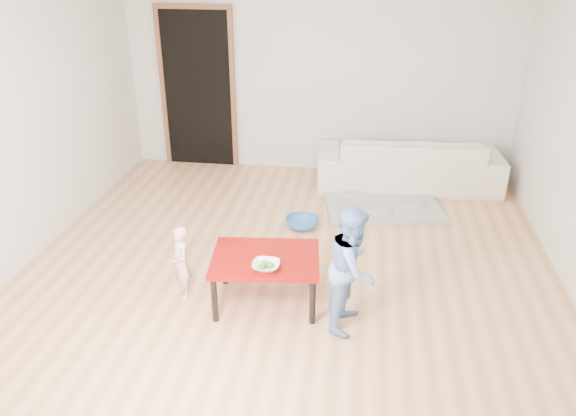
% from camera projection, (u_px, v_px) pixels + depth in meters
% --- Properties ---
extents(floor, '(5.00, 5.00, 0.01)m').
position_uv_depth(floor, '(291.00, 260.00, 5.46)').
color(floor, '#B57E4D').
rests_on(floor, ground).
extents(back_wall, '(5.00, 0.02, 2.60)m').
position_uv_depth(back_wall, '(319.00, 73.00, 7.14)').
color(back_wall, silver).
rests_on(back_wall, floor).
extents(left_wall, '(0.02, 5.00, 2.60)m').
position_uv_depth(left_wall, '(26.00, 119.00, 5.23)').
color(left_wall, silver).
rests_on(left_wall, floor).
extents(doorway, '(1.02, 0.08, 2.11)m').
position_uv_depth(doorway, '(198.00, 90.00, 7.45)').
color(doorway, brown).
rests_on(doorway, back_wall).
extents(sofa, '(2.29, 1.02, 0.65)m').
position_uv_depth(sofa, '(408.00, 161.00, 7.00)').
color(sofa, silver).
rests_on(sofa, floor).
extents(cushion, '(0.50, 0.47, 0.11)m').
position_uv_depth(cushion, '(386.00, 152.00, 6.84)').
color(cushion, orange).
rests_on(cushion, sofa).
extents(red_table, '(0.95, 0.76, 0.44)m').
position_uv_depth(red_table, '(266.00, 280.00, 4.72)').
color(red_table, maroon).
rests_on(red_table, floor).
extents(bowl, '(0.22, 0.22, 0.05)m').
position_uv_depth(bowl, '(266.00, 266.00, 4.45)').
color(bowl, white).
rests_on(bowl, red_table).
extents(broccoli, '(0.12, 0.12, 0.06)m').
position_uv_depth(broccoli, '(266.00, 266.00, 4.45)').
color(broccoli, '#2D5919').
rests_on(broccoli, red_table).
extents(child_pink, '(0.27, 0.29, 0.66)m').
position_uv_depth(child_pink, '(181.00, 263.00, 4.76)').
color(child_pink, pink).
rests_on(child_pink, floor).
extents(child_blue, '(0.48, 0.57, 1.02)m').
position_uv_depth(child_blue, '(353.00, 268.00, 4.34)').
color(child_blue, '#5D92D8').
rests_on(child_blue, floor).
extents(basin, '(0.36, 0.36, 0.11)m').
position_uv_depth(basin, '(302.00, 223.00, 6.06)').
color(basin, '#2E67AE').
rests_on(basin, floor).
extents(blanket, '(1.47, 1.29, 0.06)m').
position_uv_depth(blanket, '(381.00, 204.00, 6.56)').
color(blanket, '#9C968A').
rests_on(blanket, floor).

